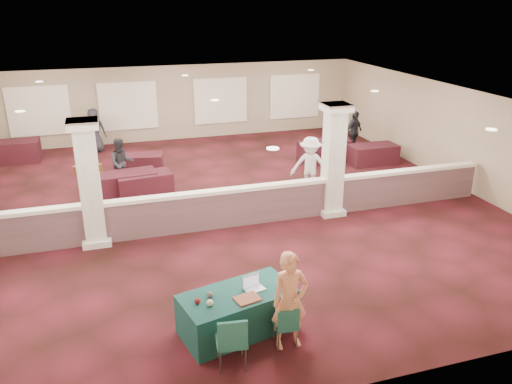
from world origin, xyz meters
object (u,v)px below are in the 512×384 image
object	(u,v)px
conf_chair_main	(287,323)
far_table_back_left	(12,152)
near_table	(238,312)
conf_chair_side	(232,338)
far_table_front_left	(128,183)
attendee_a	(122,163)
attendee_d	(95,130)
far_table_front_right	(373,154)
woman	(290,301)
far_table_front_center	(145,184)
attendee_b	(310,166)
attendee_c	(354,132)
far_table_back_right	(324,151)
far_table_back_center	(139,164)

from	to	relation	value
conf_chair_main	far_table_back_left	xyz separation A→B (m)	(-6.22, 13.20, -0.08)
near_table	conf_chair_side	distance (m)	1.07
far_table_front_left	attendee_a	distance (m)	0.84
far_table_front_left	attendee_d	xyz separation A→B (m)	(-0.94, 5.20, 0.53)
far_table_front_left	far_table_front_right	world-z (taller)	far_table_front_right
conf_chair_side	woman	world-z (taller)	woman
near_table	far_table_front_center	size ratio (longest dim) A/B	1.23
conf_chair_side	far_table_back_left	bearing A→B (deg)	118.08
conf_chair_main	far_table_front_right	size ratio (longest dim) A/B	0.45
far_table_back_left	attendee_a	world-z (taller)	attendee_a
conf_chair_side	attendee_b	world-z (taller)	attendee_b
far_table_front_right	attendee_c	bearing A→B (deg)	90.00
conf_chair_side	attendee_b	bearing A→B (deg)	65.63
near_table	far_table_back_right	world-z (taller)	near_table
woman	far_table_front_right	bearing A→B (deg)	51.53
far_table_back_center	far_table_back_right	xyz separation A→B (m)	(6.90, -0.61, 0.05)
far_table_back_left	far_table_back_right	distance (m)	11.87
attendee_b	attendee_a	bearing A→B (deg)	-171.79
woman	far_table_front_left	size ratio (longest dim) A/B	1.05
near_table	far_table_front_center	distance (m)	7.68
far_table_back_right	attendee_a	size ratio (longest dim) A/B	1.17
woman	far_table_back_left	size ratio (longest dim) A/B	0.92
far_table_front_center	attendee_b	distance (m)	5.26
far_table_back_center	woman	bearing A→B (deg)	-80.45
conf_chair_main	far_table_back_right	size ratio (longest dim) A/B	0.42
attendee_a	conf_chair_main	bearing A→B (deg)	-81.96
woman	attendee_c	size ratio (longest dim) A/B	1.10
conf_chair_main	attendee_c	xyz separation A→B (m)	(6.78, 10.60, 0.36)
far_table_front_left	attendee_b	distance (m)	5.79
attendee_b	attendee_d	world-z (taller)	attendee_b
far_table_front_center	attendee_a	world-z (taller)	attendee_a
attendee_b	far_table_front_center	bearing A→B (deg)	-165.52
conf_chair_side	attendee_a	xyz separation A→B (m)	(-1.26, 9.49, 0.21)
attendee_b	attendee_c	xyz separation A→B (m)	(3.50, 3.80, -0.10)
attendee_b	attendee_c	size ratio (longest dim) A/B	1.12
far_table_front_right	far_table_back_center	xyz separation A→B (m)	(-8.50, 1.50, -0.03)
conf_chair_main	far_table_back_center	world-z (taller)	conf_chair_main
attendee_a	attendee_d	bearing A→B (deg)	94.19
conf_chair_main	far_table_front_center	size ratio (longest dim) A/B	0.48
near_table	far_table_back_left	bearing A→B (deg)	100.38
far_table_back_center	attendee_a	world-z (taller)	attendee_a
near_table	attendee_c	size ratio (longest dim) A/B	1.24
far_table_back_right	far_table_front_right	bearing A→B (deg)	-29.23
near_table	attendee_c	xyz separation A→B (m)	(7.49, 9.90, 0.44)
attendee_b	conf_chair_main	bearing A→B (deg)	-84.42
near_table	far_table_front_center	world-z (taller)	near_table
conf_chair_side	far_table_back_left	distance (m)	14.44
far_table_back_center	far_table_back_left	bearing A→B (deg)	149.12
near_table	far_table_front_center	xyz separation A→B (m)	(-1.01, 7.62, -0.06)
near_table	woman	world-z (taller)	woman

